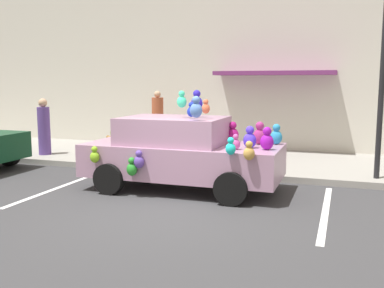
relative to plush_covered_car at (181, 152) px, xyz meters
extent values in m
plane|color=#38383A|center=(0.31, -1.69, -0.81)|extent=(60.00, 60.00, 0.00)
cube|color=gray|center=(0.31, 3.31, -0.73)|extent=(24.00, 4.00, 0.15)
cube|color=beige|center=(0.31, 5.46, 2.39)|extent=(24.00, 0.30, 6.40)
cube|color=#722D69|center=(1.19, 4.91, 1.74)|extent=(3.60, 1.10, 0.12)
cube|color=silver|center=(3.01, -0.69, -0.80)|extent=(0.12, 3.60, 0.01)
cube|color=silver|center=(-2.57, -0.69, -0.80)|extent=(0.12, 3.60, 0.01)
cube|color=#AA7F9C|center=(0.04, 0.00, -0.16)|extent=(4.13, 1.77, 0.68)
cube|color=#AA7F9C|center=(-0.17, 0.00, 0.46)|extent=(2.15, 1.55, 0.56)
cylinder|color=black|center=(1.32, 0.88, -0.49)|extent=(0.64, 0.22, 0.64)
cylinder|color=black|center=(1.32, -0.88, -0.49)|extent=(0.64, 0.22, 0.64)
cylinder|color=black|center=(-1.24, 0.88, -0.49)|extent=(0.64, 0.22, 0.64)
cylinder|color=black|center=(-1.24, -0.88, -0.49)|extent=(0.64, 0.22, 0.64)
ellipsoid|color=purple|center=(1.86, -0.26, 0.33)|extent=(0.26, 0.21, 0.31)
sphere|color=purple|center=(1.86, -0.26, 0.54)|extent=(0.17, 0.17, 0.17)
ellipsoid|color=#9E186B|center=(0.97, 0.63, 0.33)|extent=(0.26, 0.21, 0.31)
sphere|color=#9E186B|center=(0.97, 0.63, 0.54)|extent=(0.17, 0.17, 0.17)
ellipsoid|color=#BE4895|center=(1.29, -0.42, 0.28)|extent=(0.18, 0.15, 0.21)
sphere|color=#BE4895|center=(1.29, -0.42, 0.43)|extent=(0.11, 0.11, 0.11)
ellipsoid|color=#2D20BE|center=(0.32, 0.09, 1.03)|extent=(0.25, 0.20, 0.29)
sphere|color=#2D20BE|center=(0.32, 0.09, 1.23)|extent=(0.16, 0.16, 0.16)
ellipsoid|color=#D2613E|center=(0.62, -0.21, 0.94)|extent=(0.17, 0.14, 0.20)
sphere|color=#D2613E|center=(0.62, -0.21, 1.08)|extent=(0.11, 0.11, 0.11)
ellipsoid|color=#5C40A2|center=(-0.52, -0.97, -0.08)|extent=(0.21, 0.17, 0.25)
sphere|color=#5C40A2|center=(-0.52, -0.97, 0.09)|extent=(0.13, 0.13, 0.13)
ellipsoid|color=#4A34E6|center=(1.51, -0.15, 0.33)|extent=(0.26, 0.21, 0.30)
sphere|color=#4A34E6|center=(1.51, -0.15, 0.54)|extent=(0.16, 0.16, 0.16)
ellipsoid|color=#1A2FB2|center=(0.31, -0.23, 0.87)|extent=(0.17, 0.14, 0.21)
sphere|color=#1A2FB2|center=(0.31, -0.23, 1.02)|extent=(0.11, 0.11, 0.11)
ellipsoid|color=#268D29|center=(-0.68, -0.97, -0.24)|extent=(0.21, 0.18, 0.25)
sphere|color=#268D29|center=(-0.68, -0.97, -0.06)|extent=(0.14, 0.14, 0.14)
ellipsoid|color=teal|center=(-0.67, 0.59, 0.32)|extent=(0.25, 0.20, 0.29)
sphere|color=teal|center=(-0.67, 0.59, 0.52)|extent=(0.16, 0.16, 0.16)
ellipsoid|color=gold|center=(1.66, -0.96, 0.20)|extent=(0.20, 0.17, 0.24)
sphere|color=gold|center=(1.66, -0.96, 0.37)|extent=(0.13, 0.13, 0.13)
ellipsoid|color=#2B93CA|center=(1.92, 0.57, 0.32)|extent=(0.25, 0.20, 0.30)
sphere|color=#2B93CA|center=(1.92, 0.57, 0.53)|extent=(0.16, 0.16, 0.16)
ellipsoid|color=#A52D77|center=(1.59, 0.45, 0.34)|extent=(0.28, 0.23, 0.33)
sphere|color=#A52D77|center=(1.59, 0.45, 0.57)|extent=(0.18, 0.18, 0.18)
ellipsoid|color=teal|center=(-1.31, 0.41, 0.34)|extent=(0.28, 0.23, 0.33)
sphere|color=teal|center=(-1.31, 0.41, 0.56)|extent=(0.18, 0.18, 0.18)
ellipsoid|color=#82BD21|center=(-1.51, -0.96, -0.04)|extent=(0.20, 0.16, 0.23)
sphere|color=#82BD21|center=(-1.51, -0.96, 0.12)|extent=(0.13, 0.13, 0.13)
ellipsoid|color=#3EE8A3|center=(0.04, -0.06, 1.06)|extent=(0.21, 0.17, 0.24)
sphere|color=#3EE8A3|center=(0.04, -0.06, 1.23)|extent=(0.13, 0.13, 0.13)
ellipsoid|color=#4F75B9|center=(0.54, -0.61, 0.93)|extent=(0.24, 0.20, 0.29)
sphere|color=#4F75B9|center=(0.54, -0.61, 1.13)|extent=(0.16, 0.16, 0.16)
ellipsoid|color=#83B43A|center=(-1.62, 0.14, 0.34)|extent=(0.28, 0.23, 0.33)
sphere|color=#83B43A|center=(-1.62, 0.14, 0.56)|extent=(0.18, 0.18, 0.18)
ellipsoid|color=#39A9B5|center=(-1.36, -0.27, 0.29)|extent=(0.20, 0.16, 0.23)
sphere|color=#39A9B5|center=(-1.36, -0.27, 0.45)|extent=(0.13, 0.13, 0.13)
ellipsoid|color=#1FD4D0|center=(1.32, -0.96, 0.27)|extent=(0.19, 0.15, 0.22)
sphere|color=#1FD4D0|center=(1.32, -0.96, 0.43)|extent=(0.12, 0.12, 0.12)
cylinder|color=black|center=(-5.40, 0.95, -0.49)|extent=(0.64, 0.22, 0.64)
ellipsoid|color=#9E723D|center=(-2.98, 2.27, -0.45)|extent=(0.33, 0.28, 0.42)
sphere|color=#9E723D|center=(-2.98, 2.27, -0.15)|extent=(0.24, 0.24, 0.24)
sphere|color=#9E723D|center=(-3.07, 2.27, -0.07)|extent=(0.10, 0.10, 0.10)
sphere|color=#9E723D|center=(-2.90, 2.27, -0.07)|extent=(0.10, 0.10, 0.10)
cylinder|color=black|center=(3.98, 1.81, 1.26)|extent=(0.12, 0.12, 3.83)
cylinder|color=#5C3F8F|center=(-5.11, 2.12, 0.04)|extent=(0.36, 0.36, 1.40)
sphere|color=tan|center=(-5.11, 2.12, 0.87)|extent=(0.25, 0.25, 0.25)
cylinder|color=#A74F30|center=(-2.29, 4.03, 0.17)|extent=(0.36, 0.36, 1.65)
sphere|color=tan|center=(-2.29, 4.03, 1.10)|extent=(0.21, 0.21, 0.21)
camera|label=1|loc=(3.25, -8.64, 1.47)|focal=41.19mm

